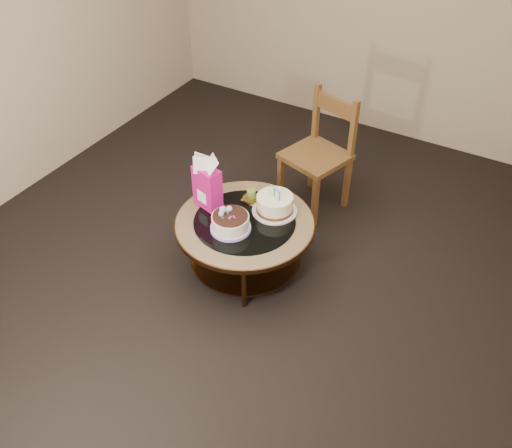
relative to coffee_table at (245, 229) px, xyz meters
The scene contains 8 objects.
ground 0.38m from the coffee_table, 164.05° to the left, with size 5.00×5.00×0.00m, color black.
room_walls 1.16m from the coffee_table, 164.05° to the left, with size 4.52×5.02×2.61m.
coffee_table is the anchor object (origin of this frame).
decorated_cake 0.19m from the coffee_table, 106.35° to the right, with size 0.29×0.29×0.17m.
cream_cake 0.28m from the coffee_table, 56.64° to the left, with size 0.33×0.33×0.21m.
gift_bag 0.44m from the coffee_table, behind, with size 0.23×0.19×0.42m.
pillar_candle 0.28m from the coffee_table, 109.60° to the left, with size 0.13×0.13×0.10m.
dining_chair 1.02m from the coffee_table, 83.69° to the left, with size 0.58×0.58×1.01m.
Camera 1 is at (1.67, -2.70, 3.07)m, focal length 40.00 mm.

